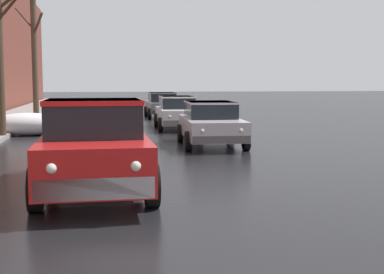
% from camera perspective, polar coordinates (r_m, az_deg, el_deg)
% --- Properties ---
extents(snow_bank_near_corner_left, '(2.95, 1.21, 0.87)m').
position_cam_1_polar(snow_bank_near_corner_left, '(21.28, -17.23, 1.27)').
color(snow_bank_near_corner_left, white).
rests_on(snow_bank_near_corner_left, ground).
extents(snow_bank_along_left_kerb, '(2.03, 1.28, 0.65)m').
position_cam_1_polar(snow_bank_along_left_kerb, '(31.34, 1.69, 2.80)').
color(snow_bank_along_left_kerb, white).
rests_on(snow_bank_along_left_kerb, ground).
extents(snow_bank_mid_block_left, '(2.51, 1.37, 0.63)m').
position_cam_1_polar(snow_bank_mid_block_left, '(23.26, -16.22, 1.34)').
color(snow_bank_mid_block_left, white).
rests_on(snow_bank_mid_block_left, ground).
extents(bare_tree_mid_block, '(3.13, 2.40, 6.19)m').
position_cam_1_polar(bare_tree_mid_block, '(20.12, -19.75, 8.26)').
color(bare_tree_mid_block, '#423323').
rests_on(bare_tree_mid_block, ground).
extents(bare_tree_far_down_block, '(2.16, 2.42, 7.68)m').
position_cam_1_polar(bare_tree_far_down_block, '(30.65, -16.52, 8.96)').
color(bare_tree_far_down_block, '#4C3D2D').
rests_on(bare_tree_far_down_block, ground).
extents(pickup_truck_red_approaching_near_lane, '(2.11, 5.27, 1.76)m').
position_cam_1_polar(pickup_truck_red_approaching_near_lane, '(10.13, -10.44, -0.87)').
color(pickup_truck_red_approaching_near_lane, red).
rests_on(pickup_truck_red_approaching_near_lane, ground).
extents(sedan_silver_parked_kerbside_close, '(2.12, 4.26, 1.42)m').
position_cam_1_polar(sedan_silver_parked_kerbside_close, '(17.12, 2.02, 1.57)').
color(sedan_silver_parked_kerbside_close, '#B7B7BC').
rests_on(sedan_silver_parked_kerbside_close, ground).
extents(sedan_white_parked_kerbside_mid, '(1.95, 4.38, 1.42)m').
position_cam_1_polar(sedan_white_parked_kerbside_mid, '(23.17, -1.62, 2.74)').
color(sedan_white_parked_kerbside_mid, silver).
rests_on(sedan_white_parked_kerbside_mid, ground).
extents(sedan_grey_parked_far_down_block, '(1.90, 4.22, 1.42)m').
position_cam_1_polar(sedan_grey_parked_far_down_block, '(30.45, -3.21, 3.52)').
color(sedan_grey_parked_far_down_block, slate).
rests_on(sedan_grey_parked_far_down_block, ground).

